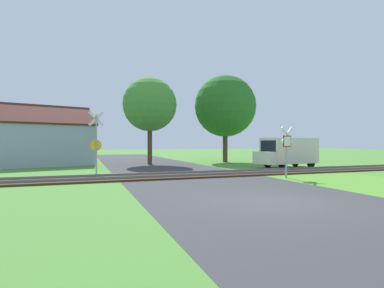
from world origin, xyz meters
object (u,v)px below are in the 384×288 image
(crossing_sign_far, at_px, (96,140))
(tree_center, at_px, (150,105))
(tree_right, at_px, (225,106))
(mail_truck, at_px, (288,151))
(house, at_px, (40,143))
(stop_sign_near, at_px, (287,147))

(crossing_sign_far, height_order, tree_center, tree_center)
(tree_right, relative_size, tree_center, 1.11)
(crossing_sign_far, xyz_separation_m, mail_truck, (13.78, 0.51, -0.79))
(tree_center, height_order, mail_truck, tree_center)
(tree_right, distance_m, tree_center, 7.57)
(house, height_order, tree_center, tree_center)
(mail_truck, bearing_deg, tree_right, 3.16)
(stop_sign_near, height_order, tree_center, tree_center)
(stop_sign_near, xyz_separation_m, mail_truck, (4.40, 5.59, -0.40))
(house, distance_m, mail_truck, 19.88)
(crossing_sign_far, relative_size, mail_truck, 0.73)
(house, bearing_deg, crossing_sign_far, -81.90)
(stop_sign_near, relative_size, mail_truck, 0.54)
(crossing_sign_far, bearing_deg, house, 104.97)
(crossing_sign_far, bearing_deg, tree_center, 49.74)
(stop_sign_near, distance_m, mail_truck, 7.13)
(stop_sign_near, relative_size, house, 0.30)
(tree_center, bearing_deg, mail_truck, -38.72)
(crossing_sign_far, height_order, house, house)
(house, height_order, tree_right, tree_right)
(house, relative_size, tree_right, 1.07)
(house, distance_m, tree_right, 16.80)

